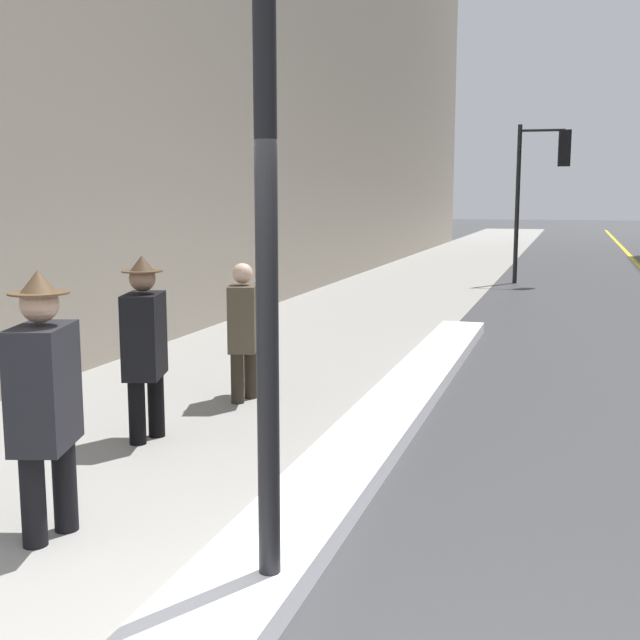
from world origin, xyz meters
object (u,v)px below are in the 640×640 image
at_px(lamp_post, 265,131).
at_px(pedestrian_in_fedora, 144,341).
at_px(pedestrian_nearside, 44,395).
at_px(pedestrian_with_shoulder_bag, 243,326).
at_px(traffic_light_near, 546,169).

bearing_deg(lamp_post, pedestrian_in_fedora, 131.49).
distance_m(pedestrian_nearside, pedestrian_with_shoulder_bag, 3.70).
bearing_deg(pedestrian_in_fedora, lamp_post, 24.97).
bearing_deg(lamp_post, pedestrian_with_shoulder_bag, 114.60).
relative_size(lamp_post, pedestrian_nearside, 2.36).
distance_m(traffic_light_near, pedestrian_with_shoulder_bag, 13.89).
xyz_separation_m(lamp_post, traffic_light_near, (0.78, 17.48, 0.37)).
height_order(lamp_post, traffic_light_near, lamp_post).
distance_m(pedestrian_nearside, pedestrian_in_fedora, 2.13).
height_order(traffic_light_near, pedestrian_in_fedora, traffic_light_near).
height_order(lamp_post, pedestrian_nearside, lamp_post).
relative_size(pedestrian_in_fedora, pedestrian_with_shoulder_bag, 1.12).
relative_size(traffic_light_near, pedestrian_nearside, 2.28).
bearing_deg(traffic_light_near, lamp_post, -96.59).
xyz_separation_m(pedestrian_nearside, pedestrian_in_fedora, (-0.47, 2.08, -0.03)).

